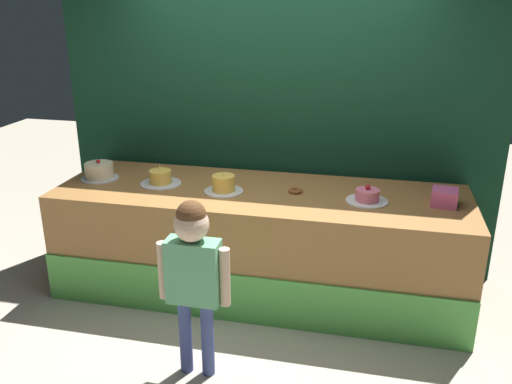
{
  "coord_description": "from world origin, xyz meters",
  "views": [
    {
      "loc": [
        0.84,
        -3.37,
        2.31
      ],
      "look_at": [
        0.01,
        0.31,
        0.93
      ],
      "focal_mm": 37.72,
      "sensor_mm": 36.0,
      "label": 1
    }
  ],
  "objects_px": {
    "pink_box": "(444,197)",
    "cake_center_left": "(161,178)",
    "donut": "(295,190)",
    "cake_far_left": "(99,171)",
    "cake_far_right": "(367,196)",
    "cake_center_right": "(224,185)",
    "child_figure": "(193,266)"
  },
  "relations": [
    {
      "from": "pink_box",
      "to": "cake_far_right",
      "type": "xyz_separation_m",
      "value": [
        -0.55,
        -0.05,
        -0.02
      ]
    },
    {
      "from": "donut",
      "to": "cake_far_left",
      "type": "bearing_deg",
      "value": -179.01
    },
    {
      "from": "cake_center_left",
      "to": "cake_far_right",
      "type": "bearing_deg",
      "value": -1.2
    },
    {
      "from": "donut",
      "to": "cake_far_right",
      "type": "bearing_deg",
      "value": -7.99
    },
    {
      "from": "cake_far_left",
      "to": "cake_center_left",
      "type": "height_order",
      "value": "cake_center_left"
    },
    {
      "from": "child_figure",
      "to": "cake_center_right",
      "type": "height_order",
      "value": "child_figure"
    },
    {
      "from": "donut",
      "to": "cake_far_right",
      "type": "height_order",
      "value": "cake_far_right"
    },
    {
      "from": "cake_center_right",
      "to": "pink_box",
      "type": "bearing_deg",
      "value": 2.73
    },
    {
      "from": "child_figure",
      "to": "donut",
      "type": "xyz_separation_m",
      "value": [
        0.44,
        1.16,
        0.11
      ]
    },
    {
      "from": "pink_box",
      "to": "child_figure",
      "type": "bearing_deg",
      "value": -143.77
    },
    {
      "from": "pink_box",
      "to": "cake_far_left",
      "type": "height_order",
      "value": "cake_far_left"
    },
    {
      "from": "cake_center_left",
      "to": "cake_center_right",
      "type": "bearing_deg",
      "value": -6.52
    },
    {
      "from": "pink_box",
      "to": "cake_far_right",
      "type": "bearing_deg",
      "value": -174.74
    },
    {
      "from": "donut",
      "to": "cake_far_right",
      "type": "xyz_separation_m",
      "value": [
        0.55,
        -0.08,
        0.02
      ]
    },
    {
      "from": "donut",
      "to": "cake_center_left",
      "type": "bearing_deg",
      "value": -177.79
    },
    {
      "from": "child_figure",
      "to": "cake_far_right",
      "type": "relative_size",
      "value": 3.82
    },
    {
      "from": "pink_box",
      "to": "donut",
      "type": "bearing_deg",
      "value": 178.62
    },
    {
      "from": "child_figure",
      "to": "pink_box",
      "type": "bearing_deg",
      "value": 36.23
    },
    {
      "from": "cake_center_left",
      "to": "child_figure",
      "type": "bearing_deg",
      "value": -59.43
    },
    {
      "from": "cake_far_right",
      "to": "child_figure",
      "type": "bearing_deg",
      "value": -132.59
    },
    {
      "from": "cake_far_left",
      "to": "cake_far_right",
      "type": "bearing_deg",
      "value": -1.27
    },
    {
      "from": "cake_center_right",
      "to": "cake_far_right",
      "type": "bearing_deg",
      "value": 1.47
    },
    {
      "from": "pink_box",
      "to": "donut",
      "type": "height_order",
      "value": "pink_box"
    },
    {
      "from": "cake_center_right",
      "to": "cake_far_left",
      "type": "bearing_deg",
      "value": 176.0
    },
    {
      "from": "cake_center_left",
      "to": "cake_center_right",
      "type": "height_order",
      "value": "cake_center_left"
    },
    {
      "from": "donut",
      "to": "cake_far_left",
      "type": "height_order",
      "value": "cake_far_left"
    },
    {
      "from": "cake_center_left",
      "to": "cake_center_right",
      "type": "xyz_separation_m",
      "value": [
        0.55,
        -0.06,
        0.01
      ]
    },
    {
      "from": "pink_box",
      "to": "cake_center_left",
      "type": "height_order",
      "value": "cake_center_left"
    },
    {
      "from": "cake_center_right",
      "to": "cake_far_right",
      "type": "xyz_separation_m",
      "value": [
        1.1,
        0.03,
        -0.02
      ]
    },
    {
      "from": "pink_box",
      "to": "cake_center_left",
      "type": "distance_m",
      "value": 2.2
    },
    {
      "from": "pink_box",
      "to": "donut",
      "type": "xyz_separation_m",
      "value": [
        -1.1,
        0.03,
        -0.04
      ]
    },
    {
      "from": "cake_far_left",
      "to": "cake_center_right",
      "type": "distance_m",
      "value": 1.1
    }
  ]
}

